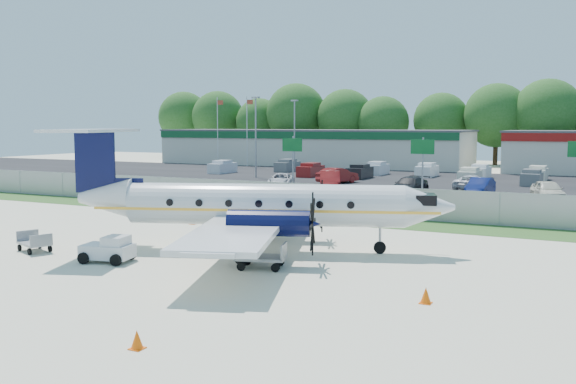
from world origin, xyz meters
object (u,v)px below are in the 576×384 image
at_px(baggage_cart_near, 34,243).
at_px(baggage_cart_far, 261,257).
at_px(aircraft, 257,204).
at_px(pushback_tug, 109,249).

distance_m(baggage_cart_near, baggage_cart_far, 11.42).
distance_m(aircraft, baggage_cart_near, 10.65).
xyz_separation_m(baggage_cart_near, baggage_cart_far, (11.31, 1.63, 0.07)).
bearing_deg(baggage_cart_near, baggage_cart_far, 8.21).
height_order(aircraft, pushback_tug, aircraft).
bearing_deg(baggage_cart_far, aircraft, 121.82).
xyz_separation_m(aircraft, baggage_cart_near, (-9.31, -4.84, -1.80)).
relative_size(aircraft, baggage_cart_near, 9.32).
bearing_deg(baggage_cart_far, pushback_tug, -164.35).
height_order(pushback_tug, baggage_cart_near, pushback_tug).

